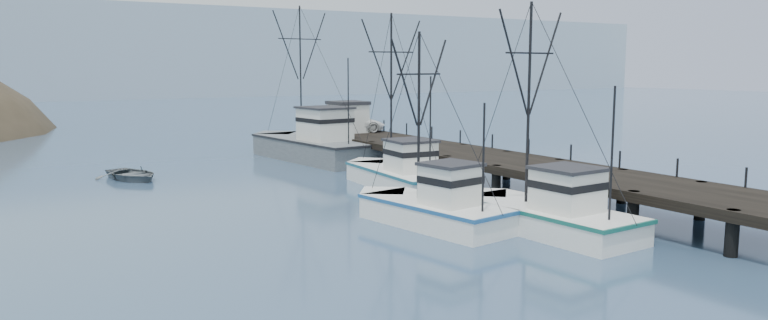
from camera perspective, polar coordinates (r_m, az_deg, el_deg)
ground at (r=26.63m, az=5.82°, el=-9.45°), size 400.00×400.00×0.00m
pier at (r=47.08m, az=7.83°, el=0.17°), size 6.00×44.00×2.00m
distant_ridge at (r=192.15m, az=-23.52°, el=4.81°), size 360.00×40.00×26.00m
trawler_near at (r=33.99m, az=12.97°, el=-4.39°), size 4.21×11.15×11.30m
trawler_mid at (r=34.33m, az=3.88°, el=-4.09°), size 4.58×9.90×9.94m
trawler_far at (r=45.02m, az=1.22°, el=-1.22°), size 4.39×11.49×11.69m
work_vessel at (r=58.56m, az=-6.09°, el=1.24°), size 6.23×16.10×13.34m
pier_shed at (r=61.67m, az=-3.03°, el=3.64°), size 3.00×3.20×2.80m
pickup_truck at (r=61.94m, az=-2.64°, el=3.10°), size 6.38×4.40×1.62m
motorboat at (r=51.16m, az=-20.24°, el=-1.54°), size 5.09×6.12×1.09m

